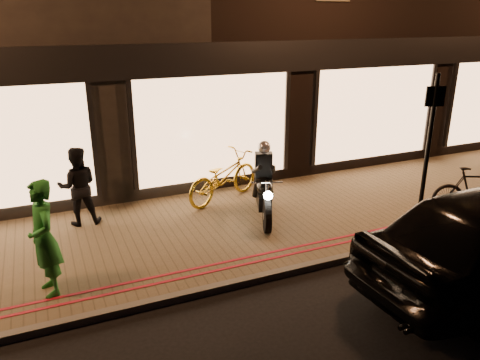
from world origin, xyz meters
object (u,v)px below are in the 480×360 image
(motorcycle, at_px, (264,189))
(sign_post, at_px, (428,148))
(person_green, at_px, (44,239))
(bicycle_gold, at_px, (223,177))

(motorcycle, height_order, sign_post, sign_post)
(sign_post, bearing_deg, motorcycle, 142.39)
(motorcycle, bearing_deg, sign_post, -16.82)
(motorcycle, relative_size, sign_post, 0.62)
(motorcycle, xyz_separation_m, sign_post, (2.36, -1.82, 1.06))
(person_green, bearing_deg, bicycle_gold, 109.79)
(sign_post, bearing_deg, bicycle_gold, 132.15)
(sign_post, relative_size, bicycle_gold, 1.45)
(sign_post, height_order, bicycle_gold, sign_post)
(bicycle_gold, xyz_separation_m, person_green, (-3.73, -2.43, 0.34))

